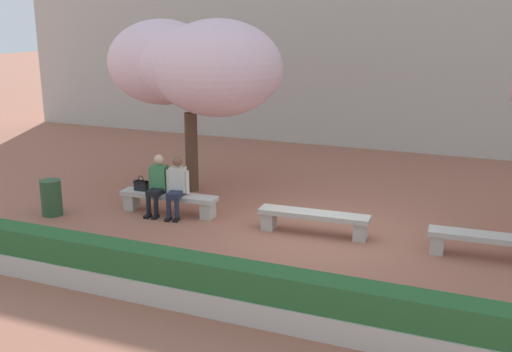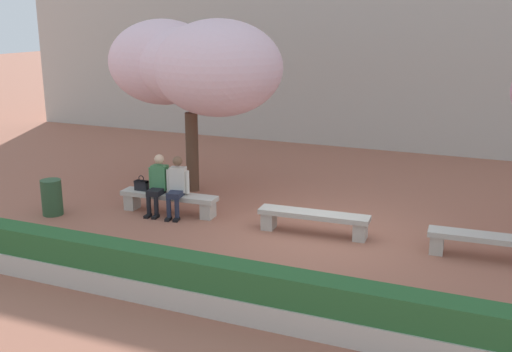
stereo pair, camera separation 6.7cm
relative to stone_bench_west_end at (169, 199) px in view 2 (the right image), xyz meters
name	(u,v)px [view 2 (the right image)]	position (x,y,z in m)	size (l,w,h in m)	color
ground_plane	(313,234)	(3.29, 0.00, -0.31)	(100.00, 100.00, 0.00)	#9E604C
stone_bench_west_end	(169,199)	(0.00, 0.00, 0.00)	(2.22, 0.54, 0.45)	#BCB7AD
stone_bench_near_west	(314,219)	(3.29, 0.00, 0.00)	(2.22, 0.54, 0.45)	#BCB7AD
stone_bench_center	(492,243)	(6.59, 0.00, 0.00)	(2.22, 0.54, 0.45)	#BCB7AD
person_seated_left	(158,182)	(-0.22, -0.05, 0.38)	(0.51, 0.70, 1.29)	black
person_seated_right	(177,184)	(0.24, -0.05, 0.38)	(0.50, 0.73, 1.29)	black
handbag	(141,185)	(-0.68, -0.02, 0.27)	(0.30, 0.15, 0.34)	black
cherry_tree_main	(193,66)	(-0.27, 1.74, 2.74)	(4.60, 3.18, 4.13)	#513828
planter_hedge_foreground	(236,291)	(3.29, -3.63, 0.07)	(10.98, 0.50, 0.80)	#BCB7AD
trash_bin	(52,197)	(-2.28, -1.07, 0.08)	(0.44, 0.44, 0.78)	#2D5133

